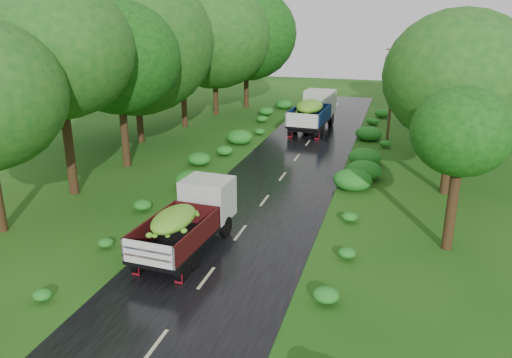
% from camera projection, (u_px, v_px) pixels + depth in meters
% --- Properties ---
extents(ground, '(120.00, 120.00, 0.00)m').
position_uv_depth(ground, '(155.00, 347.00, 14.33)').
color(ground, '#0F400D').
rests_on(ground, ground).
extents(road, '(6.50, 80.00, 0.02)m').
position_uv_depth(road, '(216.00, 265.00, 18.87)').
color(road, black).
rests_on(road, ground).
extents(road_lines, '(0.12, 69.60, 0.00)m').
position_uv_depth(road_lines, '(225.00, 253.00, 19.78)').
color(road_lines, '#BFB78C').
rests_on(road_lines, road).
extents(truck_near, '(2.38, 5.86, 2.42)m').
position_uv_depth(truck_near, '(189.00, 218.00, 19.75)').
color(truck_near, black).
rests_on(truck_near, ground).
extents(truck_far, '(2.84, 7.01, 2.89)m').
position_uv_depth(truck_far, '(314.00, 110.00, 39.49)').
color(truck_far, black).
rests_on(truck_far, ground).
extents(utility_pole, '(1.24, 0.20, 7.05)m').
position_uv_depth(utility_pole, '(391.00, 91.00, 35.83)').
color(utility_pole, '#382616').
rests_on(utility_pole, ground).
extents(trees_left, '(7.90, 34.84, 9.15)m').
position_uv_depth(trees_left, '(166.00, 46.00, 35.20)').
color(trees_left, black).
rests_on(trees_left, ground).
extents(trees_right, '(5.38, 31.36, 7.76)m').
position_uv_depth(trees_right, '(457.00, 70.00, 32.05)').
color(trees_right, black).
rests_on(trees_right, ground).
extents(shrubs, '(11.90, 44.00, 0.70)m').
position_uv_depth(shrubs, '(274.00, 182.00, 26.94)').
color(shrubs, '#18681C').
rests_on(shrubs, ground).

